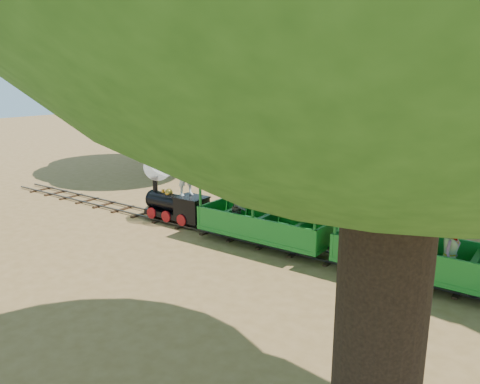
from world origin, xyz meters
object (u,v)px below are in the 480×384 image
Objects in this scene: locomotive at (172,171)px; fence at (348,173)px; carriage_front at (266,216)px; carriage_rear at (416,244)px.

locomotive is 0.16× the size of fence.
carriage_front is 4.05m from carriage_rear.
locomotive is 7.65m from carriage_rear.
locomotive is at bearing 179.75° from carriage_rear.
fence is (-0.95, 8.00, -0.25)m from carriage_front.
carriage_rear is at bearing 0.52° from carriage_front.
carriage_front is 8.06m from fence.
carriage_front is 0.22× the size of fence.
carriage_front is 1.00× the size of carriage_rear.
carriage_rear is at bearing -0.25° from locomotive.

